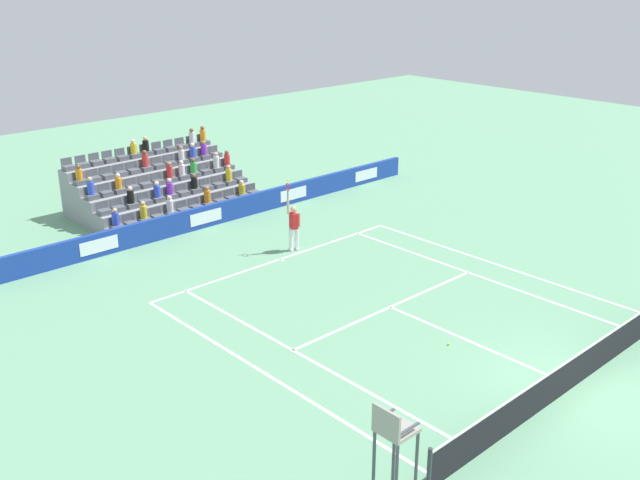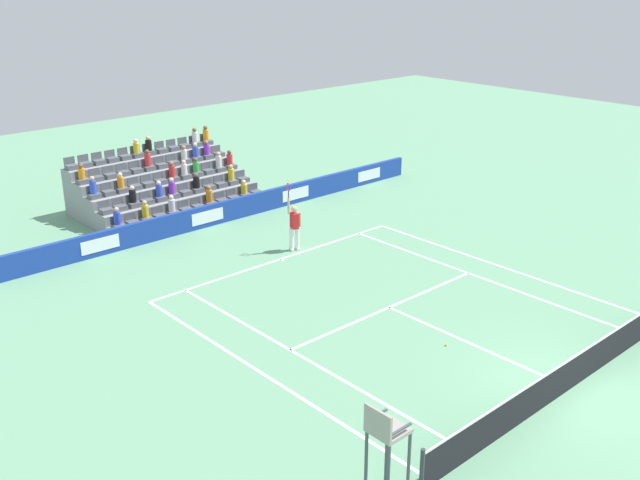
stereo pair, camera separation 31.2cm
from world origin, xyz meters
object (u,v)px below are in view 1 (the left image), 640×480
at_px(umpire_chair, 394,440).
at_px(tennis_net, 576,370).
at_px(tennis_player, 294,226).
at_px(loose_tennis_ball, 449,344).

bearing_deg(umpire_chair, tennis_net, 177.60).
bearing_deg(tennis_net, umpire_chair, -2.40).
xyz_separation_m(tennis_net, tennis_player, (-0.98, -12.24, 0.50)).
bearing_deg(loose_tennis_ball, tennis_player, -100.55).
distance_m(tennis_player, loose_tennis_ball, 8.86).
xyz_separation_m(umpire_chair, loose_tennis_ball, (-6.13, -3.30, -1.49)).
relative_size(umpire_chair, loose_tennis_ball, 34.41).
xyz_separation_m(tennis_player, umpire_chair, (7.74, 11.95, 0.53)).
distance_m(tennis_player, umpire_chair, 14.25).
relative_size(tennis_net, tennis_player, 4.19).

